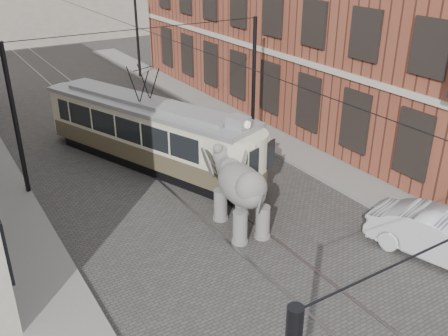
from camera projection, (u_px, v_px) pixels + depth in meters
ground at (229, 222)px, 17.88m from camera, size 120.00×120.00×0.00m
tram_rails at (229, 222)px, 17.87m from camera, size 1.54×80.00×0.02m
sidewalk_right at (351, 180)px, 20.72m from camera, size 2.00×60.00×0.15m
sidewalk_left at (44, 281)px, 14.73m from camera, size 2.00×60.00×0.15m
brick_building at (310, 1)px, 27.49m from camera, size 8.00×26.00×12.00m
catenary at (159, 106)px, 20.34m from camera, size 11.00×30.20×6.00m
tram at (146, 118)px, 21.47m from camera, size 6.00×11.10×4.37m
elephant at (241, 195)px, 16.98m from camera, size 2.96×4.57×2.61m
parked_car at (441, 237)px, 15.63m from camera, size 2.86×4.80×1.49m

